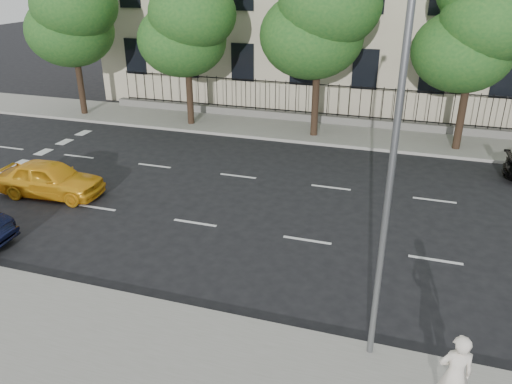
# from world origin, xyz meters

# --- Properties ---
(ground) EXTENTS (120.00, 120.00, 0.00)m
(ground) POSITION_xyz_m (0.00, 0.00, 0.00)
(ground) COLOR black
(ground) RESTS_ON ground
(near_sidewalk) EXTENTS (60.00, 4.00, 0.15)m
(near_sidewalk) POSITION_xyz_m (0.00, -4.00, 0.07)
(near_sidewalk) COLOR gray
(near_sidewalk) RESTS_ON ground
(far_sidewalk) EXTENTS (60.00, 4.00, 0.15)m
(far_sidewalk) POSITION_xyz_m (0.00, 14.00, 0.07)
(far_sidewalk) COLOR gray
(far_sidewalk) RESTS_ON ground
(lane_markings) EXTENTS (49.60, 4.62, 0.01)m
(lane_markings) POSITION_xyz_m (0.00, 4.75, 0.01)
(lane_markings) COLOR silver
(lane_markings) RESTS_ON ground
(crosswalk) EXTENTS (0.50, 12.10, 0.01)m
(crosswalk) POSITION_xyz_m (-14.00, 4.60, 0.01)
(crosswalk) COLOR silver
(crosswalk) RESTS_ON ground
(iron_fence) EXTENTS (30.00, 0.50, 2.20)m
(iron_fence) POSITION_xyz_m (0.00, 15.70, 0.65)
(iron_fence) COLOR slate
(iron_fence) RESTS_ON far_sidewalk
(street_light) EXTENTS (0.25, 3.32, 8.05)m
(street_light) POSITION_xyz_m (2.50, -1.77, 5.15)
(street_light) COLOR slate
(street_light) RESTS_ON near_sidewalk
(tree_a) EXTENTS (5.71, 5.31, 9.39)m
(tree_a) POSITION_xyz_m (-15.96, 13.36, 6.13)
(tree_a) COLOR #382619
(tree_a) RESTS_ON far_sidewalk
(tree_b) EXTENTS (5.53, 5.12, 8.97)m
(tree_b) POSITION_xyz_m (-8.96, 13.36, 5.84)
(tree_b) COLOR #382619
(tree_b) RESTS_ON far_sidewalk
(tree_c) EXTENTS (5.89, 5.50, 9.80)m
(tree_c) POSITION_xyz_m (-1.96, 13.36, 6.41)
(tree_c) COLOR #382619
(tree_c) RESTS_ON far_sidewalk
(tree_d) EXTENTS (5.34, 4.94, 8.84)m
(tree_d) POSITION_xyz_m (5.04, 13.36, 5.84)
(tree_d) COLOR #382619
(tree_d) RESTS_ON far_sidewalk
(yellow_taxi) EXTENTS (4.23, 1.92, 1.41)m
(yellow_taxi) POSITION_xyz_m (-10.26, 2.94, 0.71)
(yellow_taxi) COLOR yellow
(yellow_taxi) RESTS_ON ground
(woman_near) EXTENTS (0.75, 0.58, 1.84)m
(woman_near) POSITION_xyz_m (4.14, -3.52, 1.07)
(woman_near) COLOR white
(woman_near) RESTS_ON near_sidewalk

